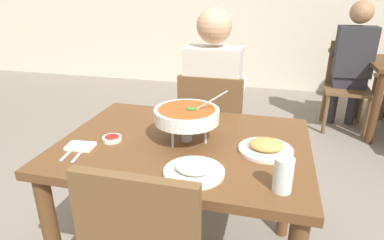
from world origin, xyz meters
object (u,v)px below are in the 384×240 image
(sauce_dish, at_px, (112,139))
(curry_bowl, at_px, (187,115))
(chair_bg_right, at_px, (348,81))
(patron_bg_right, at_px, (352,58))
(chair_diner_main, at_px, (212,128))
(rice_plate, at_px, (194,169))
(appetizer_plate, at_px, (266,147))
(dining_table_main, at_px, (184,163))
(drink_glass, at_px, (283,176))
(diner_main, at_px, (214,94))

(sauce_dish, bearing_deg, curry_bowl, 14.10)
(chair_bg_right, distance_m, patron_bg_right, 0.24)
(chair_diner_main, bearing_deg, chair_bg_right, 54.28)
(rice_plate, distance_m, chair_bg_right, 2.78)
(appetizer_plate, bearing_deg, curry_bowl, 177.21)
(curry_bowl, relative_size, rice_plate, 1.39)
(dining_table_main, xyz_separation_m, drink_glass, (0.44, -0.30, 0.17))
(drink_glass, bearing_deg, curry_bowl, 144.20)
(appetizer_plate, relative_size, drink_glass, 1.85)
(dining_table_main, xyz_separation_m, rice_plate, (0.11, -0.27, 0.14))
(diner_main, relative_size, appetizer_plate, 5.46)
(drink_glass, bearing_deg, chair_bg_right, 75.01)
(chair_diner_main, bearing_deg, sauce_dish, -112.75)
(diner_main, distance_m, curry_bowl, 0.75)
(chair_diner_main, relative_size, patron_bg_right, 0.69)
(chair_diner_main, xyz_separation_m, sauce_dish, (-0.33, -0.79, 0.25))
(dining_table_main, bearing_deg, chair_diner_main, 90.00)
(rice_plate, distance_m, sauce_dish, 0.49)
(rice_plate, bearing_deg, appetizer_plate, 44.86)
(drink_glass, distance_m, patron_bg_right, 2.70)
(rice_plate, relative_size, patron_bg_right, 0.18)
(rice_plate, xyz_separation_m, sauce_dish, (-0.45, 0.19, -0.01))
(drink_glass, relative_size, chair_bg_right, 0.14)
(chair_diner_main, distance_m, drink_glass, 1.15)
(sauce_dish, xyz_separation_m, chair_bg_right, (1.48, 2.38, -0.25))
(dining_table_main, bearing_deg, diner_main, 90.00)
(appetizer_plate, height_order, patron_bg_right, patron_bg_right)
(chair_diner_main, bearing_deg, patron_bg_right, 54.08)
(rice_plate, xyz_separation_m, chair_bg_right, (1.03, 2.58, -0.25))
(appetizer_plate, relative_size, sauce_dish, 2.67)
(dining_table_main, height_order, appetizer_plate, appetizer_plate)
(dining_table_main, relative_size, rice_plate, 4.81)
(appetizer_plate, relative_size, chair_bg_right, 0.27)
(appetizer_plate, distance_m, sauce_dish, 0.71)
(dining_table_main, xyz_separation_m, appetizer_plate, (0.38, -0.01, 0.14))
(appetizer_plate, bearing_deg, rice_plate, -135.14)
(chair_diner_main, height_order, sauce_dish, chair_diner_main)
(chair_diner_main, distance_m, patron_bg_right, 1.97)
(dining_table_main, bearing_deg, sauce_dish, -166.95)
(appetizer_plate, distance_m, drink_glass, 0.31)
(rice_plate, xyz_separation_m, patron_bg_right, (1.04, 2.57, -0.02))
(diner_main, height_order, drink_glass, diner_main)
(chair_diner_main, bearing_deg, drink_glass, -66.44)
(patron_bg_right, bearing_deg, curry_bowl, -116.41)
(chair_diner_main, height_order, curry_bowl, curry_bowl)
(patron_bg_right, bearing_deg, diner_main, -126.49)
(curry_bowl, distance_m, chair_bg_right, 2.59)
(appetizer_plate, xyz_separation_m, drink_glass, (0.07, -0.30, 0.04))
(dining_table_main, xyz_separation_m, curry_bowl, (0.01, 0.01, 0.25))
(diner_main, height_order, appetizer_plate, diner_main)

